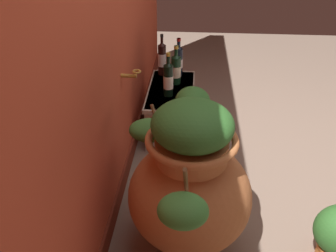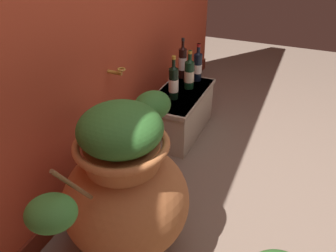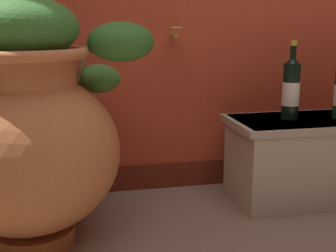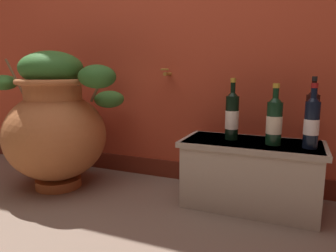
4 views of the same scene
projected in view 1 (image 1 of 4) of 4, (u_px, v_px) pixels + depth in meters
ground_plane at (284, 187)px, 2.49m from camera, size 7.00×7.00×0.00m
terracotta_urn at (189, 183)px, 1.87m from camera, size 1.00×0.68×0.89m
stone_ledge at (171, 108)px, 3.03m from camera, size 0.76×0.37×0.38m
wine_bottle_left at (178, 60)px, 3.11m from camera, size 0.07×0.07×0.33m
wine_bottle_middle at (176, 68)px, 2.97m from camera, size 0.08×0.08×0.32m
wine_bottle_right at (168, 79)px, 2.77m from camera, size 0.08×0.08×0.35m
wine_bottle_back at (162, 58)px, 3.12m from camera, size 0.07×0.07×0.36m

